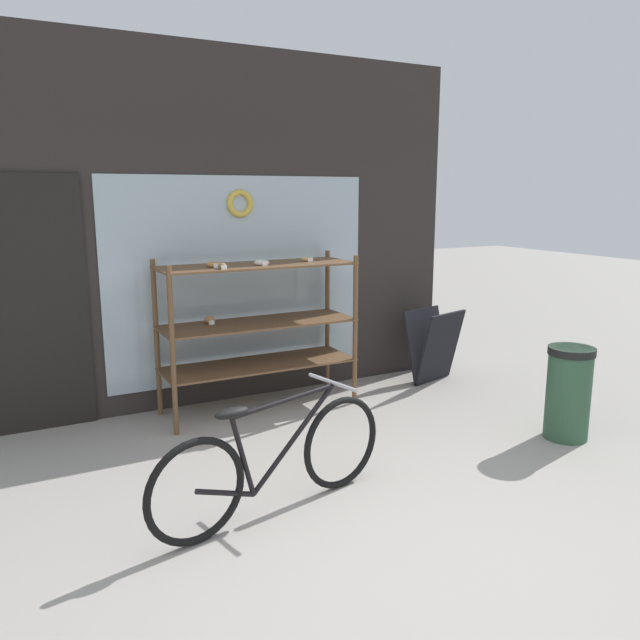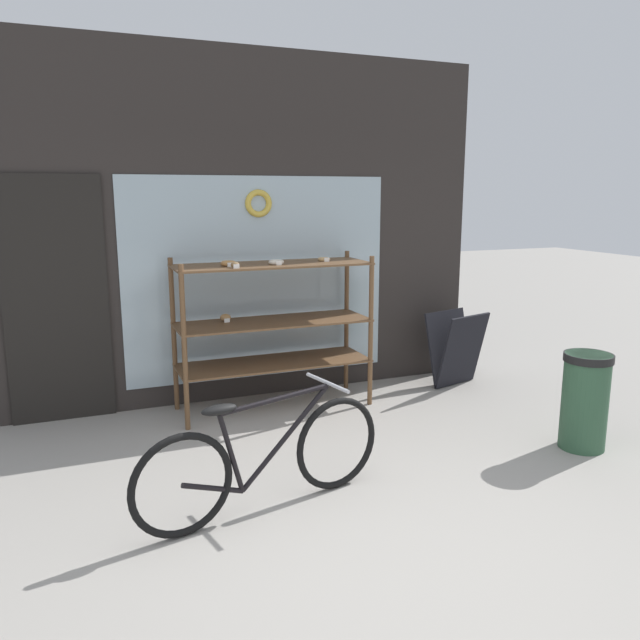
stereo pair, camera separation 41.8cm
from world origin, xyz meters
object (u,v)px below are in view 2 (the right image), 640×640
object	(u,v)px
trash_bin	(585,398)
bicycle	(264,459)
display_case	(273,318)
sandwich_board	(456,349)

from	to	relation	value
trash_bin	bicycle	bearing A→B (deg)	-179.65
display_case	trash_bin	world-z (taller)	display_case
bicycle	trash_bin	distance (m)	2.57
sandwich_board	trash_bin	bearing A→B (deg)	-105.97
trash_bin	display_case	bearing A→B (deg)	136.95
display_case	bicycle	size ratio (longest dim) A/B	1.03
sandwich_board	trash_bin	distance (m)	1.75
bicycle	sandwich_board	distance (m)	3.12
sandwich_board	display_case	bearing A→B (deg)	162.78
display_case	sandwich_board	distance (m)	1.99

